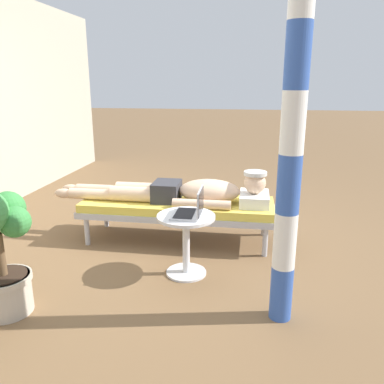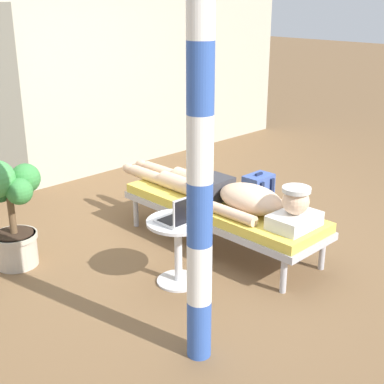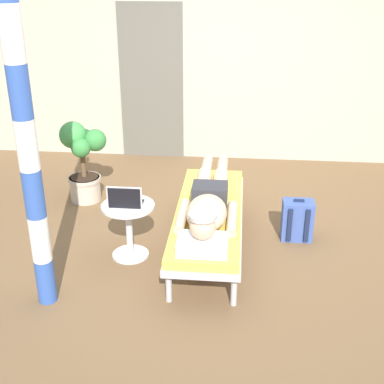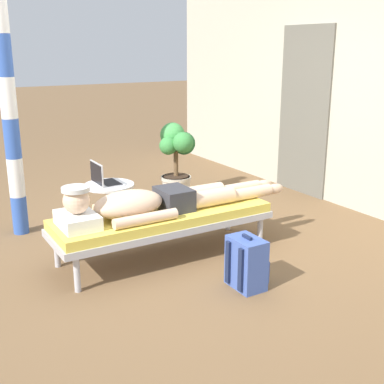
% 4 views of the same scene
% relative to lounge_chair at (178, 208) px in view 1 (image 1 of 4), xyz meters
% --- Properties ---
extents(ground_plane, '(40.00, 40.00, 0.00)m').
position_rel_lounge_chair_xyz_m(ground_plane, '(-0.09, 0.18, -0.35)').
color(ground_plane, brown).
extents(lounge_chair, '(0.62, 1.94, 0.42)m').
position_rel_lounge_chair_xyz_m(lounge_chair, '(0.00, 0.00, 0.00)').
color(lounge_chair, '#B7B7BC').
rests_on(lounge_chair, ground).
extents(person_reclining, '(0.53, 2.17, 0.33)m').
position_rel_lounge_chair_xyz_m(person_reclining, '(0.00, -0.09, 0.17)').
color(person_reclining, white).
rests_on(person_reclining, lounge_chair).
extents(side_table, '(0.48, 0.48, 0.52)m').
position_rel_lounge_chair_xyz_m(side_table, '(-0.71, -0.21, 0.01)').
color(side_table, silver).
rests_on(side_table, ground).
extents(laptop, '(0.31, 0.24, 0.23)m').
position_rel_lounge_chair_xyz_m(laptop, '(-0.71, -0.26, 0.24)').
color(laptop, silver).
rests_on(laptop, side_table).
extents(backpack, '(0.30, 0.26, 0.42)m').
position_rel_lounge_chair_xyz_m(backpack, '(0.85, 0.28, -0.15)').
color(backpack, '#3F59A5').
rests_on(backpack, ground).
extents(porch_post, '(0.15, 0.15, 2.67)m').
position_rel_lounge_chair_xyz_m(porch_post, '(-1.24, -0.95, 0.99)').
color(porch_post, '#3359B2').
rests_on(porch_post, ground).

